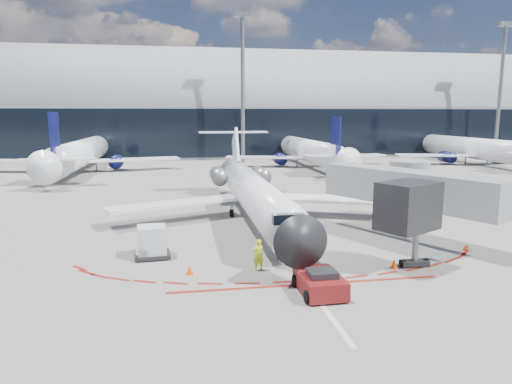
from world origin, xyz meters
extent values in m
plane|color=slate|center=(0.00, 0.00, 0.00)|extent=(260.00, 260.00, 0.00)
cube|color=silver|center=(0.00, 2.00, 0.01)|extent=(0.25, 40.00, 0.01)
cube|color=maroon|center=(0.00, -11.50, 0.01)|extent=(14.00, 0.25, 0.01)
cube|color=#9B9EA1|center=(0.00, 65.00, 5.00)|extent=(150.00, 24.00, 10.00)
cylinder|color=#9B9EA1|center=(0.00, 65.00, 10.00)|extent=(150.00, 24.00, 24.00)
cube|color=black|center=(0.00, 52.95, 5.00)|extent=(150.00, 0.20, 9.00)
cube|color=#909398|center=(9.00, -4.50, 3.60)|extent=(8.22, 12.61, 2.30)
cube|color=black|center=(5.95, -10.24, 3.60)|extent=(3.86, 3.44, 2.60)
cylinder|color=slate|center=(6.75, -9.84, 1.20)|extent=(0.36, 0.36, 2.40)
cube|color=black|center=(6.75, -9.84, 0.22)|extent=(1.60, 0.60, 0.30)
cylinder|color=#909398|center=(12.05, 1.24, 2.40)|extent=(3.20, 3.20, 4.80)
cylinder|color=black|center=(12.05, 1.24, 0.25)|extent=(4.00, 4.00, 0.50)
cylinder|color=slate|center=(5.00, 48.00, 12.50)|extent=(0.70, 0.70, 25.00)
cylinder|color=slate|center=(55.00, 48.00, 12.50)|extent=(0.70, 0.70, 25.00)
cylinder|color=white|center=(-0.47, 1.98, 2.37)|extent=(2.72, 22.18, 2.72)
cone|color=black|center=(-0.47, -10.52, 2.37)|extent=(2.72, 2.82, 2.72)
cone|color=white|center=(-0.47, 14.89, 2.37)|extent=(2.72, 3.63, 2.72)
cube|color=black|center=(-0.47, -8.91, 2.92)|extent=(1.71, 1.41, 0.55)
cube|color=white|center=(-6.72, 3.49, 1.46)|extent=(10.80, 6.40, 0.31)
cube|color=white|center=(5.79, 3.49, 1.46)|extent=(10.80, 6.40, 0.31)
cube|color=white|center=(-0.47, 13.88, 4.79)|extent=(0.25, 4.73, 4.81)
cube|color=white|center=(-0.47, 16.00, 6.60)|extent=(7.26, 1.61, 0.16)
cylinder|color=slate|center=(-2.53, 10.85, 2.62)|extent=(1.51, 3.43, 1.51)
cylinder|color=slate|center=(1.60, 10.85, 2.62)|extent=(1.51, 3.43, 1.51)
cylinder|color=black|center=(-0.47, -7.30, 0.28)|extent=(0.22, 0.56, 0.56)
cylinder|color=black|center=(-1.98, 4.50, 0.32)|extent=(0.30, 0.65, 0.65)
cylinder|color=black|center=(1.05, 4.50, 0.32)|extent=(0.30, 0.65, 0.65)
cylinder|color=slate|center=(-0.47, -7.30, 0.55)|extent=(0.18, 0.18, 1.11)
cube|color=#60120D|center=(0.31, -12.69, 0.52)|extent=(1.94, 3.06, 0.85)
cube|color=black|center=(0.32, -12.98, 1.09)|extent=(1.34, 1.16, 0.33)
cylinder|color=slate|center=(0.28, -10.61, 0.33)|extent=(0.13, 2.46, 0.09)
cylinder|color=black|center=(-0.57, -13.75, 0.30)|extent=(0.27, 0.61, 0.60)
cylinder|color=black|center=(1.23, -13.72, 0.30)|extent=(0.27, 0.61, 0.60)
cylinder|color=black|center=(-0.60, -11.67, 0.30)|extent=(0.27, 0.61, 0.60)
cylinder|color=black|center=(1.19, -11.64, 0.30)|extent=(0.27, 0.61, 0.60)
imported|color=#D1EC18|center=(-2.05, -9.03, 0.90)|extent=(0.74, 0.57, 1.79)
cube|color=black|center=(-7.92, -5.73, 0.18)|extent=(2.19, 1.91, 0.23)
cube|color=silver|center=(-7.92, -5.73, 1.11)|extent=(1.77, 1.67, 1.64)
cylinder|color=black|center=(-8.68, -6.46, 0.10)|extent=(0.12, 0.21, 0.21)
cylinder|color=black|center=(-7.04, -6.32, 0.10)|extent=(0.12, 0.21, 0.21)
cylinder|color=black|center=(-8.79, -5.13, 0.10)|extent=(0.12, 0.21, 0.21)
cylinder|color=black|center=(-7.16, -4.99, 0.10)|extent=(0.12, 0.21, 0.21)
cone|color=#EE4A05|center=(-5.78, -9.04, 0.26)|extent=(0.38, 0.38, 0.52)
cone|color=#EE4A05|center=(5.48, -9.93, 0.28)|extent=(0.40, 0.40, 0.56)
camera|label=1|loc=(-6.12, -32.66, 8.48)|focal=32.00mm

